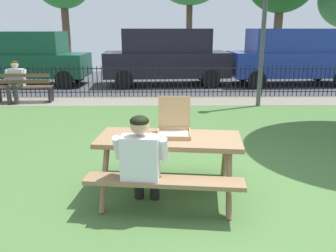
# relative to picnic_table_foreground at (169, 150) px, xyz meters

# --- Properties ---
(ground) EXTENTS (28.00, 10.86, 0.02)m
(ground) POSITION_rel_picnic_table_foreground_xyz_m (0.53, 1.25, -0.61)
(ground) COLOR #486D37
(cobblestone_walkway) EXTENTS (28.00, 1.40, 0.01)m
(cobblestone_walkway) POSITION_rel_picnic_table_foreground_xyz_m (0.53, 5.98, -0.60)
(cobblestone_walkway) COLOR gray
(street_asphalt) EXTENTS (28.00, 6.65, 0.01)m
(street_asphalt) POSITION_rel_picnic_table_foreground_xyz_m (0.53, 10.01, -0.60)
(street_asphalt) COLOR #424247
(picnic_table_foreground) EXTENTS (1.95, 1.67, 0.79)m
(picnic_table_foreground) POSITION_rel_picnic_table_foreground_xyz_m (0.00, 0.00, 0.00)
(picnic_table_foreground) COLOR #8C6A4A
(picnic_table_foreground) RESTS_ON ground
(pizza_box_open) EXTENTS (0.43, 0.45, 0.47)m
(pizza_box_open) POSITION_rel_picnic_table_foreground_xyz_m (0.07, 0.14, 0.28)
(pizza_box_open) COLOR tan
(pizza_box_open) RESTS_ON picnic_table_foreground
(pizza_slice_on_table) EXTENTS (0.31, 0.32, 0.02)m
(pizza_slice_on_table) POSITION_rel_picnic_table_foreground_xyz_m (-0.35, 0.06, 0.18)
(pizza_slice_on_table) COLOR #F4CC64
(pizza_slice_on_table) RESTS_ON picnic_table_foreground
(adult_at_table) EXTENTS (0.63, 0.62, 1.19)m
(adult_at_table) POSITION_rel_picnic_table_foreground_xyz_m (-0.32, -0.47, 0.06)
(adult_at_table) COLOR black
(adult_at_table) RESTS_ON ground
(iron_fence_streetside) EXTENTS (22.10, 0.03, 0.96)m
(iron_fence_streetside) POSITION_rel_picnic_table_foreground_xyz_m (0.53, 6.68, -0.11)
(iron_fence_streetside) COLOR black
(iron_fence_streetside) RESTS_ON ground
(park_bench_left) EXTENTS (1.62, 0.54, 0.85)m
(park_bench_left) POSITION_rel_picnic_table_foreground_xyz_m (-4.13, 5.85, -0.18)
(park_bench_left) COLOR brown
(park_bench_left) RESTS_ON ground
(person_on_park_bench) EXTENTS (0.61, 0.59, 1.19)m
(person_on_park_bench) POSITION_rel_picnic_table_foreground_xyz_m (-4.34, 5.87, 0.06)
(person_on_park_bench) COLOR #313131
(person_on_park_bench) RESTS_ON ground
(lamp_post_walkway) EXTENTS (0.28, 0.28, 4.20)m
(lamp_post_walkway) POSITION_rel_picnic_table_foreground_xyz_m (2.58, 5.26, 1.96)
(lamp_post_walkway) COLOR #4C4C51
(lamp_post_walkway) RESTS_ON ground
(parked_car_left) EXTENTS (3.96, 1.95, 1.98)m
(parked_car_left) POSITION_rel_picnic_table_foreground_xyz_m (-4.89, 9.05, 0.41)
(parked_car_left) COLOR #134C32
(parked_car_left) RESTS_ON ground
(parked_car_center) EXTENTS (4.70, 2.16, 2.08)m
(parked_car_center) POSITION_rel_picnic_table_foreground_xyz_m (0.05, 9.05, 0.50)
(parked_car_center) COLOR black
(parked_car_center) RESTS_ON ground
(parked_car_right) EXTENTS (4.68, 2.12, 2.08)m
(parked_car_right) POSITION_rel_picnic_table_foreground_xyz_m (4.79, 9.05, 0.50)
(parked_car_right) COLOR navy
(parked_car_right) RESTS_ON ground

